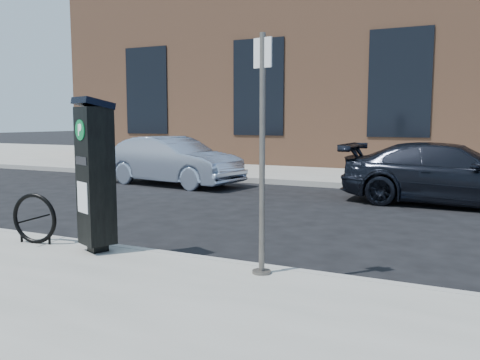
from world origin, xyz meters
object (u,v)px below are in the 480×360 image
Objects in this scene: parking_kiosk at (95,173)px; sign_pole at (262,157)px; bike_rack at (34,219)px; car_dark at (451,174)px; car_silver at (173,161)px.

sign_pole is at bearing 24.58° from parking_kiosk.
parking_kiosk is at bearing -164.56° from sign_pole.
bike_rack is 8.32m from car_dark.
parking_kiosk is at bearing 152.38° from car_dark.
car_dark is at bearing 84.27° from parking_kiosk.
bike_rack is at bearing -153.00° from car_silver.
car_dark is at bearing -83.94° from car_silver.
sign_pole is 3.44m from bike_rack.
bike_rack is (-1.05, -0.05, -0.66)m from parking_kiosk.
sign_pole reaches higher than parking_kiosk.
parking_kiosk is 0.76× the size of sign_pole.
sign_pole is (2.26, 0.05, 0.28)m from parking_kiosk.
car_silver is (-2.43, 7.04, 0.19)m from bike_rack.
parking_kiosk is 0.47× the size of car_silver.
car_silver is at bearing 143.77° from sign_pole.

